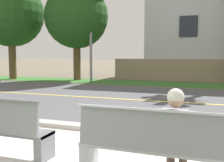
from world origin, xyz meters
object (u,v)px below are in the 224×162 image
(shade_tree_far_left, at_px, (11,9))
(bench_right, at_px, (153,146))
(streetlamp, at_px, (92,16))
(seated_person_grey, at_px, (176,130))
(shade_tree_left, at_px, (78,12))

(shade_tree_far_left, bearing_deg, bench_right, -44.12)
(bench_right, height_order, streetlamp, streetlamp)
(bench_right, xyz_separation_m, seated_person_grey, (0.27, 0.17, 0.21))
(bench_right, xyz_separation_m, streetlamp, (-5.97, 11.64, 3.53))
(streetlamp, bearing_deg, bench_right, -62.84)
(bench_right, bearing_deg, streetlamp, 117.16)
(bench_right, xyz_separation_m, shade_tree_left, (-7.23, 12.22, 3.97))
(shade_tree_left, bearing_deg, seated_person_grey, -58.09)
(streetlamp, height_order, shade_tree_far_left, shade_tree_far_left)
(seated_person_grey, xyz_separation_m, shade_tree_left, (-7.50, 12.05, 3.76))
(shade_tree_left, bearing_deg, streetlamp, -24.94)
(bench_right, height_order, shade_tree_far_left, shade_tree_far_left)
(streetlamp, height_order, shade_tree_left, streetlamp)
(streetlamp, relative_size, shade_tree_far_left, 0.96)
(seated_person_grey, relative_size, streetlamp, 0.18)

